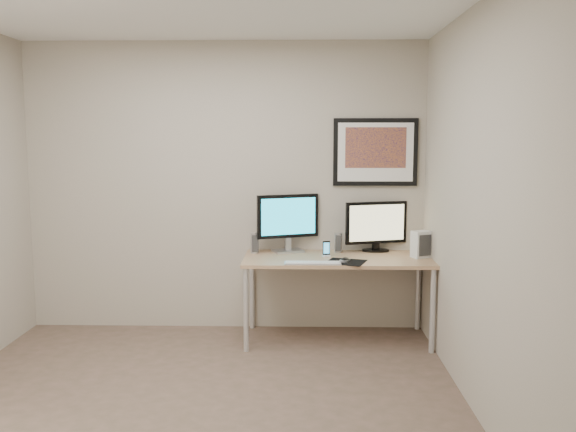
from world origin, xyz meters
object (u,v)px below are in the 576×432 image
monitor_large (288,220)px  speaker_right (338,243)px  desk (337,265)px  keyboard (313,263)px  framed_art (375,152)px  speaker_left (255,243)px  phone_dock (326,249)px  monitor_tv (376,225)px  fan_unit (421,244)px

monitor_large → speaker_right: bearing=-21.4°
desk → keyboard: keyboard is taller
framed_art → keyboard: (-0.57, -0.61, -0.88)m
speaker_left → phone_dock: bearing=-26.4°
keyboard → desk: bearing=52.6°
framed_art → monitor_tv: bearing=-78.8°
speaker_left → keyboard: size_ratio=0.40×
desk → phone_dock: 0.17m
monitor_tv → fan_unit: size_ratio=2.45×
monitor_large → fan_unit: size_ratio=2.37×
desk → keyboard: bearing=-127.7°
monitor_tv → fan_unit: 0.46m
fan_unit → framed_art: bearing=113.5°
framed_art → speaker_left: (-1.07, -0.16, -0.80)m
monitor_tv → keyboard: monitor_tv is taller
speaker_right → keyboard: speaker_right is taller
monitor_tv → desk: bearing=-159.6°
framed_art → monitor_large: framed_art is taller
framed_art → fan_unit: bearing=-41.7°
monitor_tv → speaker_right: monitor_tv is taller
keyboard → monitor_large: bearing=113.2°
desk → monitor_large: bearing=151.9°
speaker_left → speaker_right: size_ratio=1.05×
monitor_tv → keyboard: (-0.58, -0.55, -0.23)m
desk → phone_dock: bearing=166.1°
phone_dock → keyboard: bearing=-123.2°
speaker_right → phone_dock: speaker_right is taller
framed_art → speaker_right: framed_art is taller
desk → speaker_left: bearing=166.5°
speaker_left → keyboard: speaker_left is taller
monitor_large → monitor_tv: size_ratio=0.97×
desk → speaker_right: size_ratio=9.22×
monitor_tv → framed_art: bearing=84.7°
monitor_tv → phone_dock: 0.55m
monitor_large → speaker_right: (0.45, -0.00, -0.20)m
speaker_right → phone_dock: size_ratio=1.26×
desk → phone_dock: phone_dock is taller
keyboard → monitor_tv: bearing=44.0°
speaker_left → fan_unit: size_ratio=0.80×
speaker_right → desk: bearing=-93.1°
framed_art → monitor_large: bearing=-172.5°
framed_art → fan_unit: (0.37, -0.33, -0.78)m
keyboard → phone_dock: bearing=68.3°
desk → framed_art: size_ratio=2.13×
desk → phone_dock: size_ratio=11.58×
desk → keyboard: (-0.22, -0.28, 0.07)m
speaker_left → speaker_right: bearing=-8.7°
monitor_large → speaker_left: size_ratio=2.97×
framed_art → monitor_tv: framed_art is taller
framed_art → speaker_right: bearing=-162.7°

